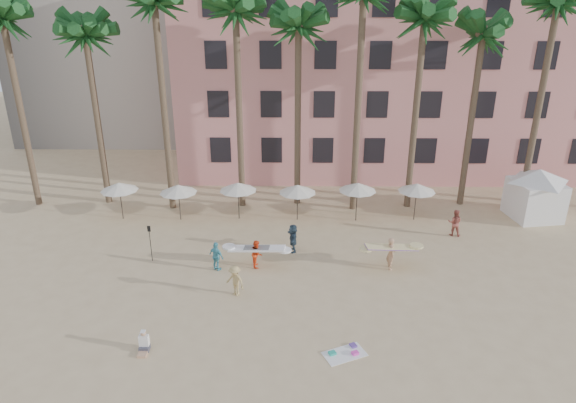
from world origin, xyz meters
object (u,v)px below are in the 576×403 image
(carrier_yellow, at_px, (391,252))
(carrier_white, at_px, (257,252))
(pink_hotel, at_px, (389,72))
(cabana, at_px, (537,189))

(carrier_yellow, distance_m, carrier_white, 7.52)
(pink_hotel, bearing_deg, cabana, -57.47)
(pink_hotel, relative_size, carrier_white, 10.70)
(cabana, bearing_deg, carrier_yellow, -146.73)
(cabana, bearing_deg, carrier_white, -159.11)
(pink_hotel, distance_m, carrier_yellow, 21.47)
(cabana, relative_size, carrier_white, 1.57)
(pink_hotel, distance_m, carrier_white, 23.57)
(carrier_white, bearing_deg, carrier_yellow, -1.17)
(carrier_yellow, bearing_deg, pink_hotel, 82.11)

